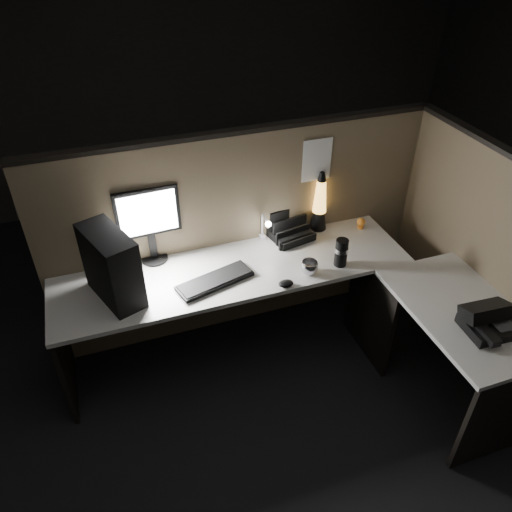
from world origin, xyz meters
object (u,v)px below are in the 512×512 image
object	(u,v)px
monitor	(149,218)
desk_phone	(487,320)
keyboard	(215,281)
pc_tower	(111,266)
lava_lamp	(320,206)

from	to	relation	value
monitor	desk_phone	size ratio (longest dim) A/B	1.79
desk_phone	keyboard	bearing A→B (deg)	149.38
pc_tower	keyboard	size ratio (longest dim) A/B	0.91
keyboard	lava_lamp	distance (m)	0.95
pc_tower	desk_phone	bearing A→B (deg)	-47.30
monitor	keyboard	size ratio (longest dim) A/B	1.07
lava_lamp	pc_tower	bearing A→B (deg)	-169.04
monitor	lava_lamp	distance (m)	1.18
pc_tower	lava_lamp	size ratio (longest dim) A/B	1.00
keyboard	desk_phone	distance (m)	1.58
lava_lamp	desk_phone	size ratio (longest dim) A/B	1.54
pc_tower	monitor	size ratio (longest dim) A/B	0.86
pc_tower	monitor	bearing A→B (deg)	27.20
pc_tower	desk_phone	world-z (taller)	pc_tower
pc_tower	desk_phone	xyz separation A→B (m)	(1.89, -0.96, -0.16)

